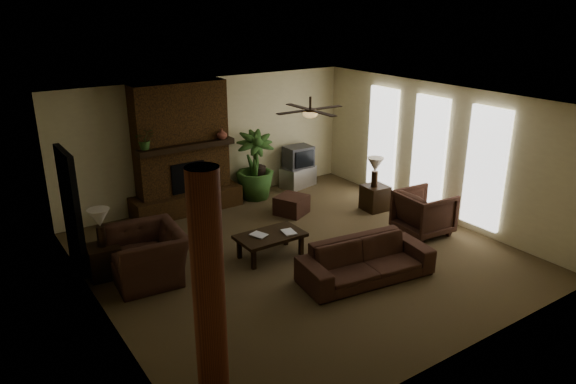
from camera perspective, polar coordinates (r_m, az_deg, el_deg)
room_shell at (r=9.27m, az=1.39°, el=1.05°), size 7.00×7.00×7.00m
fireplace at (r=11.67m, az=-11.12°, el=3.39°), size 2.40×0.70×2.80m
windows at (r=11.68m, az=14.76°, el=4.11°), size 0.08×3.65×2.35m
log_column at (r=6.00m, az=-8.45°, el=-10.23°), size 0.36×0.36×2.80m
doorway at (r=9.68m, az=-22.05°, el=-1.83°), size 0.10×1.00×2.10m
ceiling_fan at (r=9.44m, az=2.38°, el=8.49°), size 1.35×1.35×0.37m
sofa at (r=8.94m, az=8.32°, el=-6.58°), size 2.31×0.95×0.88m
armchair_left at (r=9.10m, az=-14.79°, el=-5.68°), size 0.95×1.36×1.13m
armchair_right at (r=10.84m, az=14.29°, el=-1.91°), size 0.95×1.00×0.96m
coffee_table at (r=9.61m, az=-1.90°, el=-4.84°), size 1.20×0.70×0.43m
ottoman at (r=11.56m, az=0.39°, el=-1.38°), size 0.80×0.80×0.40m
tv_stand at (r=13.26m, az=1.07°, el=1.66°), size 0.94×0.67×0.50m
tv at (r=13.11m, az=1.13°, el=3.77°), size 0.66×0.54×0.52m
floor_vase at (r=12.62m, az=-3.13°, el=1.54°), size 0.34×0.34×0.77m
floor_plant at (r=12.44m, az=-3.53°, el=1.31°), size 1.27×1.75×0.88m
side_table_left at (r=9.50m, az=-18.93°, el=-6.95°), size 0.55×0.55×0.55m
lamp_left at (r=9.21m, az=-19.43°, el=-2.90°), size 0.45×0.45×0.65m
side_table_right at (r=11.92m, az=9.23°, el=-0.61°), size 0.53×0.53×0.55m
lamp_right at (r=11.64m, az=9.27°, el=2.67°), size 0.37×0.37×0.65m
mantel_plant at (r=11.06m, az=-15.00°, el=5.23°), size 0.45×0.48×0.33m
mantel_vase at (r=11.60m, az=-7.04°, el=6.14°), size 0.27×0.27×0.22m
book_a at (r=9.41m, az=-3.56°, el=-4.08°), size 0.21×0.10×0.29m
book_b at (r=9.56m, az=-0.50°, el=-3.65°), size 0.21×0.06×0.29m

